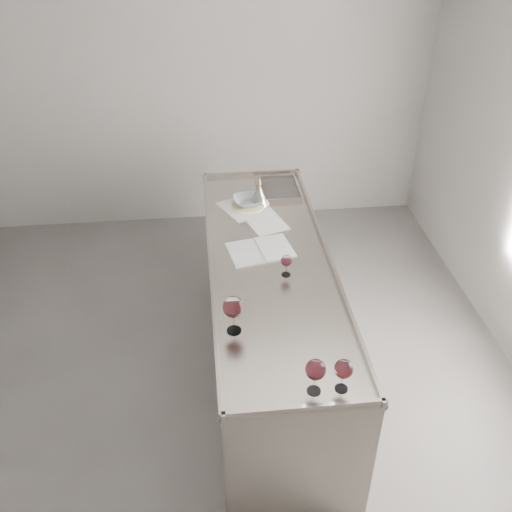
{
  "coord_description": "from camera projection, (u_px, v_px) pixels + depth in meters",
  "views": [
    {
      "loc": [
        0.1,
        -2.58,
        2.97
      ],
      "look_at": [
        0.4,
        0.24,
        1.02
      ],
      "focal_mm": 40.0,
      "sensor_mm": 36.0,
      "label": 1
    }
  ],
  "objects": [
    {
      "name": "room_shell",
      "position": [
        185.0,
        227.0,
        2.99
      ],
      "size": [
        4.54,
        5.04,
        2.84
      ],
      "color": "#55524F",
      "rests_on": "ground"
    },
    {
      "name": "counter",
      "position": [
        270.0,
        318.0,
        3.81
      ],
      "size": [
        0.77,
        2.42,
        0.97
      ],
      "color": "gray",
      "rests_on": "ground"
    },
    {
      "name": "wine_glass_left",
      "position": [
        233.0,
        308.0,
        2.92
      ],
      "size": [
        0.11,
        0.11,
        0.22
      ],
      "rotation": [
        0.0,
        0.0,
        -0.31
      ],
      "color": "white",
      "rests_on": "counter"
    },
    {
      "name": "wine_glass_middle",
      "position": [
        315.0,
        370.0,
        2.59
      ],
      "size": [
        0.1,
        0.1,
        0.19
      ],
      "rotation": [
        0.0,
        0.0,
        0.01
      ],
      "color": "white",
      "rests_on": "counter"
    },
    {
      "name": "wine_glass_right",
      "position": [
        344.0,
        370.0,
        2.6
      ],
      "size": [
        0.09,
        0.09,
        0.18
      ],
      "rotation": [
        0.0,
        0.0,
        0.36
      ],
      "color": "white",
      "rests_on": "counter"
    },
    {
      "name": "wine_glass_small",
      "position": [
        286.0,
        261.0,
        3.36
      ],
      "size": [
        0.07,
        0.07,
        0.14
      ],
      "rotation": [
        0.0,
        0.0,
        -0.24
      ],
      "color": "white",
      "rests_on": "counter"
    },
    {
      "name": "notebook",
      "position": [
        260.0,
        250.0,
        3.63
      ],
      "size": [
        0.45,
        0.35,
        0.02
      ],
      "rotation": [
        0.0,
        0.0,
        0.19
      ],
      "color": "silver",
      "rests_on": "counter"
    },
    {
      "name": "loose_paper_top",
      "position": [
        241.0,
        208.0,
        4.08
      ],
      "size": [
        0.35,
        0.4,
        0.0
      ],
      "primitive_type": "cube",
      "rotation": [
        0.0,
        0.0,
        0.46
      ],
      "color": "white",
      "rests_on": "counter"
    },
    {
      "name": "loose_paper_under",
      "position": [
        265.0,
        221.0,
        3.93
      ],
      "size": [
        0.33,
        0.39,
        0.0
      ],
      "primitive_type": "cube",
      "rotation": [
        0.0,
        0.0,
        0.32
      ],
      "color": "silver",
      "rests_on": "counter"
    },
    {
      "name": "trivet",
      "position": [
        248.0,
        205.0,
        4.1
      ],
      "size": [
        0.29,
        0.29,
        0.02
      ],
      "primitive_type": "cylinder",
      "rotation": [
        0.0,
        0.0,
        0.25
      ],
      "color": "beige",
      "rests_on": "counter"
    },
    {
      "name": "ceramic_bowl",
      "position": [
        248.0,
        201.0,
        4.08
      ],
      "size": [
        0.23,
        0.23,
        0.05
      ],
      "primitive_type": "imported",
      "rotation": [
        0.0,
        0.0,
        0.11
      ],
      "color": "gray",
      "rests_on": "trivet"
    },
    {
      "name": "wine_funnel",
      "position": [
        259.0,
        196.0,
        4.11
      ],
      "size": [
        0.14,
        0.14,
        0.21
      ],
      "rotation": [
        0.0,
        0.0,
        0.24
      ],
      "color": "#9F978D",
      "rests_on": "counter"
    }
  ]
}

